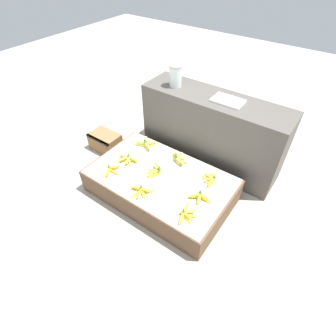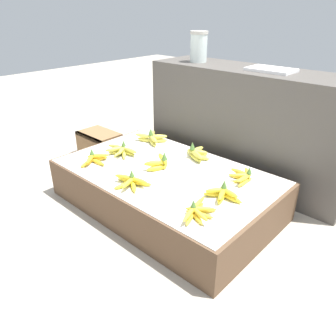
{
  "view_description": "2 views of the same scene",
  "coord_description": "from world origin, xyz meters",
  "px_view_note": "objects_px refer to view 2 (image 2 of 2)",
  "views": [
    {
      "loc": [
        1.03,
        -1.33,
        1.9
      ],
      "look_at": [
        0.07,
        0.01,
        0.37
      ],
      "focal_mm": 28.0,
      "sensor_mm": 36.0,
      "label": 1
    },
    {
      "loc": [
        1.18,
        -1.25,
        1.12
      ],
      "look_at": [
        0.01,
        0.01,
        0.26
      ],
      "focal_mm": 35.0,
      "sensor_mm": 36.0,
      "label": 2
    }
  ],
  "objects_px": {
    "wooden_crate": "(99,144)",
    "banana_bunch_back_midleft": "(196,153)",
    "banana_bunch_front_midright": "(197,212)",
    "banana_bunch_front_midleft": "(131,181)",
    "banana_bunch_back_midright": "(243,176)",
    "banana_bunch_middle_left": "(121,151)",
    "foam_tray_white": "(271,70)",
    "banana_bunch_back_left": "(152,138)",
    "glass_jar": "(199,47)",
    "banana_bunch_middle_midright": "(223,194)",
    "banana_bunch_middle_midleft": "(159,163)",
    "banana_bunch_front_left": "(94,159)"
  },
  "relations": [
    {
      "from": "banana_bunch_middle_midright",
      "to": "banana_bunch_back_midright",
      "type": "height_order",
      "value": "banana_bunch_middle_midright"
    },
    {
      "from": "banana_bunch_back_midleft",
      "to": "banana_bunch_back_midright",
      "type": "relative_size",
      "value": 1.11
    },
    {
      "from": "banana_bunch_front_midright",
      "to": "banana_bunch_middle_left",
      "type": "distance_m",
      "value": 0.83
    },
    {
      "from": "wooden_crate",
      "to": "banana_bunch_middle_left",
      "type": "xyz_separation_m",
      "value": [
        0.56,
        -0.22,
        0.17
      ]
    },
    {
      "from": "banana_bunch_back_midright",
      "to": "banana_bunch_middle_midleft",
      "type": "bearing_deg",
      "value": -155.88
    },
    {
      "from": "banana_bunch_back_midleft",
      "to": "banana_bunch_back_midright",
      "type": "height_order",
      "value": "banana_bunch_back_midleft"
    },
    {
      "from": "banana_bunch_back_midleft",
      "to": "glass_jar",
      "type": "relative_size",
      "value": 1.02
    },
    {
      "from": "banana_bunch_middle_midright",
      "to": "banana_bunch_middle_left",
      "type": "bearing_deg",
      "value": 179.17
    },
    {
      "from": "banana_bunch_middle_midright",
      "to": "foam_tray_white",
      "type": "distance_m",
      "value": 0.89
    },
    {
      "from": "banana_bunch_back_left",
      "to": "banana_bunch_back_midright",
      "type": "distance_m",
      "value": 0.78
    },
    {
      "from": "wooden_crate",
      "to": "glass_jar",
      "type": "distance_m",
      "value": 1.09
    },
    {
      "from": "banana_bunch_front_left",
      "to": "banana_bunch_back_midleft",
      "type": "distance_m",
      "value": 0.64
    },
    {
      "from": "banana_bunch_front_left",
      "to": "glass_jar",
      "type": "bearing_deg",
      "value": 84.11
    },
    {
      "from": "wooden_crate",
      "to": "banana_bunch_back_midleft",
      "type": "xyz_separation_m",
      "value": [
        0.95,
        0.07,
        0.18
      ]
    },
    {
      "from": "banana_bunch_back_midleft",
      "to": "banana_bunch_middle_left",
      "type": "bearing_deg",
      "value": -143.83
    },
    {
      "from": "banana_bunch_front_midleft",
      "to": "banana_bunch_back_left",
      "type": "height_order",
      "value": "banana_bunch_back_left"
    },
    {
      "from": "wooden_crate",
      "to": "banana_bunch_back_midright",
      "type": "xyz_separation_m",
      "value": [
        1.33,
        0.01,
        0.17
      ]
    },
    {
      "from": "banana_bunch_front_midright",
      "to": "banana_bunch_middle_midleft",
      "type": "distance_m",
      "value": 0.54
    },
    {
      "from": "banana_bunch_front_left",
      "to": "banana_bunch_back_left",
      "type": "height_order",
      "value": "banana_bunch_back_left"
    },
    {
      "from": "banana_bunch_middle_left",
      "to": "foam_tray_white",
      "type": "height_order",
      "value": "foam_tray_white"
    },
    {
      "from": "glass_jar",
      "to": "banana_bunch_middle_left",
      "type": "bearing_deg",
      "value": -95.73
    },
    {
      "from": "banana_bunch_front_midleft",
      "to": "foam_tray_white",
      "type": "relative_size",
      "value": 0.75
    },
    {
      "from": "banana_bunch_back_left",
      "to": "banana_bunch_front_midright",
      "type": "bearing_deg",
      "value": -32.06
    },
    {
      "from": "banana_bunch_front_midleft",
      "to": "banana_bunch_back_midright",
      "type": "bearing_deg",
      "value": 48.51
    },
    {
      "from": "banana_bunch_back_midleft",
      "to": "foam_tray_white",
      "type": "xyz_separation_m",
      "value": [
        0.23,
        0.42,
        0.49
      ]
    },
    {
      "from": "banana_bunch_front_midleft",
      "to": "banana_bunch_middle_midright",
      "type": "relative_size",
      "value": 1.05
    },
    {
      "from": "banana_bunch_front_left",
      "to": "banana_bunch_middle_midleft",
      "type": "distance_m",
      "value": 0.41
    },
    {
      "from": "banana_bunch_front_midleft",
      "to": "glass_jar",
      "type": "height_order",
      "value": "glass_jar"
    },
    {
      "from": "glass_jar",
      "to": "banana_bunch_middle_midright",
      "type": "bearing_deg",
      "value": -43.8
    },
    {
      "from": "banana_bunch_back_midright",
      "to": "wooden_crate",
      "type": "bearing_deg",
      "value": -179.54
    },
    {
      "from": "banana_bunch_front_left",
      "to": "foam_tray_white",
      "type": "relative_size",
      "value": 0.75
    },
    {
      "from": "banana_bunch_front_left",
      "to": "banana_bunch_back_midleft",
      "type": "height_order",
      "value": "banana_bunch_back_midleft"
    },
    {
      "from": "banana_bunch_middle_left",
      "to": "foam_tray_white",
      "type": "distance_m",
      "value": 1.06
    },
    {
      "from": "wooden_crate",
      "to": "banana_bunch_middle_left",
      "type": "distance_m",
      "value": 0.62
    },
    {
      "from": "banana_bunch_front_midright",
      "to": "banana_bunch_back_midright",
      "type": "distance_m",
      "value": 0.45
    },
    {
      "from": "banana_bunch_front_midleft",
      "to": "banana_bunch_front_midright",
      "type": "height_order",
      "value": "banana_bunch_front_midleft"
    },
    {
      "from": "banana_bunch_front_left",
      "to": "glass_jar",
      "type": "xyz_separation_m",
      "value": [
        0.09,
        0.89,
        0.59
      ]
    },
    {
      "from": "banana_bunch_front_midright",
      "to": "glass_jar",
      "type": "distance_m",
      "value": 1.31
    },
    {
      "from": "banana_bunch_back_left",
      "to": "banana_bunch_back_midright",
      "type": "height_order",
      "value": "banana_bunch_back_left"
    },
    {
      "from": "banana_bunch_middle_left",
      "to": "glass_jar",
      "type": "relative_size",
      "value": 1.15
    },
    {
      "from": "banana_bunch_front_midright",
      "to": "banana_bunch_back_left",
      "type": "xyz_separation_m",
      "value": [
        -0.8,
        0.5,
        0.01
      ]
    },
    {
      "from": "banana_bunch_front_midright",
      "to": "foam_tray_white",
      "type": "xyz_separation_m",
      "value": [
        -0.18,
        0.92,
        0.5
      ]
    },
    {
      "from": "banana_bunch_back_midright",
      "to": "foam_tray_white",
      "type": "bearing_deg",
      "value": 107.66
    },
    {
      "from": "banana_bunch_middle_left",
      "to": "banana_bunch_back_left",
      "type": "relative_size",
      "value": 1.05
    },
    {
      "from": "banana_bunch_front_midright",
      "to": "banana_bunch_back_midleft",
      "type": "bearing_deg",
      "value": 128.83
    },
    {
      "from": "foam_tray_white",
      "to": "banana_bunch_middle_midleft",
      "type": "bearing_deg",
      "value": -114.05
    },
    {
      "from": "wooden_crate",
      "to": "banana_bunch_back_midright",
      "type": "height_order",
      "value": "banana_bunch_back_midright"
    },
    {
      "from": "banana_bunch_front_midright",
      "to": "banana_bunch_back_midright",
      "type": "height_order",
      "value": "banana_bunch_back_midright"
    },
    {
      "from": "banana_bunch_middle_left",
      "to": "banana_bunch_front_midleft",
      "type": "bearing_deg",
      "value": -33.09
    },
    {
      "from": "banana_bunch_middle_midleft",
      "to": "glass_jar",
      "type": "relative_size",
      "value": 0.96
    }
  ]
}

